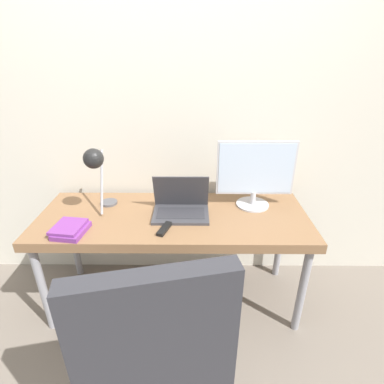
{
  "coord_description": "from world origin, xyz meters",
  "views": [
    {
      "loc": [
        0.13,
        -1.35,
        1.67
      ],
      "look_at": [
        0.12,
        0.29,
        0.89
      ],
      "focal_mm": 28.0,
      "sensor_mm": 36.0,
      "label": 1
    }
  ],
  "objects_px": {
    "laptop": "(181,206)",
    "desk_lamp": "(96,165)",
    "office_chair": "(157,366)",
    "book_stack": "(70,229)",
    "monitor": "(255,173)"
  },
  "relations": [
    {
      "from": "monitor",
      "to": "desk_lamp",
      "type": "xyz_separation_m",
      "value": [
        -0.99,
        -0.14,
        0.1
      ]
    },
    {
      "from": "monitor",
      "to": "desk_lamp",
      "type": "bearing_deg",
      "value": -171.94
    },
    {
      "from": "monitor",
      "to": "office_chair",
      "type": "height_order",
      "value": "monitor"
    },
    {
      "from": "laptop",
      "to": "desk_lamp",
      "type": "xyz_separation_m",
      "value": [
        -0.5,
        -0.02,
        0.29
      ]
    },
    {
      "from": "office_chair",
      "to": "book_stack",
      "type": "xyz_separation_m",
      "value": [
        -0.58,
        0.74,
        0.12
      ]
    },
    {
      "from": "office_chair",
      "to": "laptop",
      "type": "bearing_deg",
      "value": 86.85
    },
    {
      "from": "laptop",
      "to": "desk_lamp",
      "type": "bearing_deg",
      "value": -177.73
    },
    {
      "from": "desk_lamp",
      "to": "laptop",
      "type": "bearing_deg",
      "value": 2.27
    },
    {
      "from": "laptop",
      "to": "office_chair",
      "type": "xyz_separation_m",
      "value": [
        -0.05,
        -0.97,
        -0.15
      ]
    },
    {
      "from": "monitor",
      "to": "book_stack",
      "type": "bearing_deg",
      "value": -162.59
    },
    {
      "from": "desk_lamp",
      "to": "book_stack",
      "type": "distance_m",
      "value": 0.4
    },
    {
      "from": "office_chair",
      "to": "book_stack",
      "type": "height_order",
      "value": "office_chair"
    },
    {
      "from": "desk_lamp",
      "to": "office_chair",
      "type": "relative_size",
      "value": 0.4
    },
    {
      "from": "monitor",
      "to": "desk_lamp",
      "type": "relative_size",
      "value": 1.13
    },
    {
      "from": "desk_lamp",
      "to": "book_stack",
      "type": "height_order",
      "value": "desk_lamp"
    }
  ]
}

